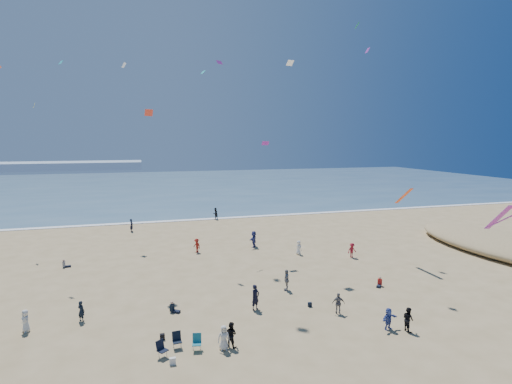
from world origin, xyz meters
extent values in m
cube|color=#476B84|center=(0.00, 95.00, 0.03)|extent=(220.00, 100.00, 0.06)
cube|color=white|center=(0.00, 45.00, 0.04)|extent=(220.00, 1.20, 0.08)
cube|color=#7A8EA8|center=(-60.00, 170.00, 1.60)|extent=(110.00, 20.00, 3.20)
ellipsoid|color=tan|center=(34.00, 18.00, 0.66)|extent=(10.00, 22.00, 2.20)
imported|color=black|center=(11.32, 4.06, 0.80)|extent=(0.62, 0.79, 1.61)
imported|color=black|center=(-6.78, 39.31, 0.89)|extent=(0.57, 0.73, 1.77)
imported|color=gray|center=(6.12, 13.01, 0.90)|extent=(0.78, 1.14, 1.80)
imported|color=silver|center=(-12.92, 10.94, 0.75)|extent=(0.81, 0.87, 1.50)
imported|color=white|center=(11.12, 22.59, 0.78)|extent=(0.72, 0.88, 1.55)
imported|color=black|center=(5.84, 44.55, 0.93)|extent=(1.15, 1.10, 1.86)
imported|color=#394D9E|center=(10.20, 4.59, 0.74)|extent=(1.43, 0.80, 1.47)
imported|color=maroon|center=(16.19, 19.95, 0.79)|extent=(1.09, 0.72, 1.58)
imported|color=black|center=(-0.37, 5.30, 0.79)|extent=(0.96, 0.96, 1.57)
imported|color=navy|center=(7.19, 26.86, 0.97)|extent=(1.44, 1.83, 1.94)
imported|color=maroon|center=(0.45, 26.58, 0.78)|extent=(1.03, 1.17, 1.57)
imported|color=beige|center=(-0.86, 5.07, 0.76)|extent=(0.78, 0.54, 1.52)
imported|color=slate|center=(8.15, 7.72, 0.77)|extent=(0.98, 0.66, 1.54)
imported|color=black|center=(-9.62, 11.58, 0.73)|extent=(0.64, 0.60, 1.47)
imported|color=black|center=(2.54, 10.03, 0.96)|extent=(0.83, 0.75, 1.91)
cube|color=silver|center=(-3.95, 4.30, 0.20)|extent=(0.35, 0.20, 0.40)
cube|color=black|center=(-4.35, 7.35, 0.19)|extent=(0.30, 0.22, 0.38)
cube|color=black|center=(6.65, 9.38, 0.17)|extent=(0.28, 0.18, 0.34)
cube|color=#26BCC4|center=(1.32, 25.60, 19.56)|extent=(0.48, 0.74, 0.34)
cube|color=purple|center=(20.31, 25.01, 22.79)|extent=(0.38, 0.59, 0.61)
cube|color=red|center=(-4.42, 20.22, 14.95)|extent=(0.77, 0.49, 0.59)
cube|color=white|center=(9.82, 22.45, 20.38)|extent=(0.80, 0.63, 0.50)
cube|color=#85258B|center=(3.88, 29.69, 21.43)|extent=(0.85, 0.72, 0.43)
cube|color=#FFF732|center=(-16.92, 35.34, 16.53)|extent=(0.32, 0.55, 0.54)
cube|color=white|center=(-6.88, 38.10, 22.05)|extent=(0.64, 0.69, 0.62)
cube|color=green|center=(15.02, 18.30, 23.38)|extent=(0.53, 0.58, 0.54)
cube|color=purple|center=(7.63, 23.86, 12.19)|extent=(0.80, 0.34, 0.42)
cube|color=#23B8C4|center=(-12.42, 26.84, 20.07)|extent=(0.55, 0.63, 0.38)
cube|color=purple|center=(17.81, 3.72, 7.32)|extent=(0.35, 3.14, 2.21)
cube|color=#E84918|center=(20.15, 16.97, 6.93)|extent=(0.35, 2.64, 1.87)
camera|label=1|loc=(-5.28, -17.15, 12.52)|focal=28.00mm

